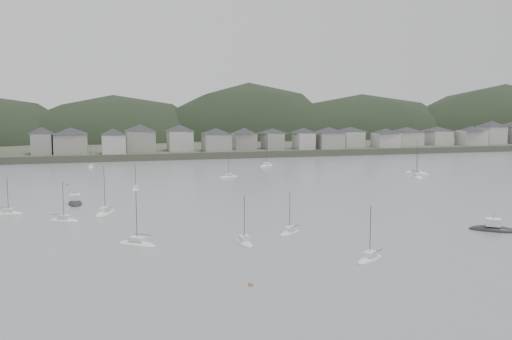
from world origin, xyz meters
name	(u,v)px	position (x,y,z in m)	size (l,w,h in m)	color
ground	(384,260)	(0.00, 0.00, 0.00)	(900.00, 900.00, 0.00)	slate
far_shore_land	(164,139)	(0.00, 295.00, 1.50)	(900.00, 250.00, 3.00)	#383D2D
forested_ridge	(178,163)	(4.83, 269.40, -11.28)	(851.55, 103.94, 102.57)	black
waterfront_town	(296,137)	(50.59, 183.34, 8.66)	(451.48, 28.46, 12.92)	gray
moored_fleet	(229,205)	(-12.54, 54.74, 0.18)	(210.23, 174.41, 13.38)	silver
motor_launch_near	(493,229)	(30.62, 13.53, 0.28)	(9.05, 8.17, 4.13)	black
motor_launch_far	(75,203)	(-48.45, 66.79, 0.28)	(3.79, 9.04, 4.09)	black
mooring_buoys	(207,209)	(-18.65, 50.23, 0.15)	(194.81, 116.85, 0.70)	#B2703B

